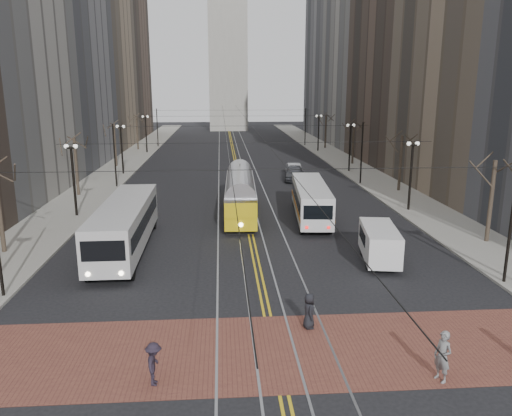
{
  "coord_description": "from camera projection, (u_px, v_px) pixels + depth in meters",
  "views": [
    {
      "loc": [
        -2.0,
        -21.84,
        10.21
      ],
      "look_at": [
        0.08,
        7.71,
        3.0
      ],
      "focal_mm": 35.0,
      "sensor_mm": 36.0,
      "label": 1
    }
  ],
  "objects": [
    {
      "name": "crosswalk_band",
      "position": [
        275.0,
        350.0,
        19.84
      ],
      "size": [
        25.0,
        6.0,
        0.01
      ],
      "primitive_type": "cube",
      "color": "brown",
      "rests_on": "ground"
    },
    {
      "name": "lamp_posts",
      "position": [
        241.0,
        161.0,
        50.92
      ],
      "size": [
        27.6,
        57.2,
        5.6
      ],
      "color": "black",
      "rests_on": "ground"
    },
    {
      "name": "streetcar",
      "position": [
        240.0,
        198.0,
        40.46
      ],
      "size": [
        2.71,
        12.43,
        2.91
      ],
      "primitive_type": "cube",
      "rotation": [
        0.0,
        0.0,
        -0.03
      ],
      "color": "gold",
      "rests_on": "ground"
    },
    {
      "name": "cargo_van",
      "position": [
        379.0,
        245.0,
        29.57
      ],
      "size": [
        2.6,
        5.09,
        2.15
      ],
      "primitive_type": "cube",
      "rotation": [
        0.0,
        0.0,
        -0.15
      ],
      "color": "white",
      "rests_on": "ground"
    },
    {
      "name": "pedestrian_b",
      "position": [
        443.0,
        356.0,
        17.58
      ],
      "size": [
        0.7,
        0.82,
        1.9
      ],
      "primitive_type": "imported",
      "rotation": [
        0.0,
        0.0,
        5.13
      ],
      "color": "gray",
      "rests_on": "crosswalk_band"
    },
    {
      "name": "rear_bus",
      "position": [
        311.0,
        202.0,
        39.32
      ],
      "size": [
        3.25,
        10.94,
        2.81
      ],
      "primitive_type": "cube",
      "rotation": [
        0.0,
        0.0,
        -0.09
      ],
      "color": "silver",
      "rests_on": "ground"
    },
    {
      "name": "sedan_grey",
      "position": [
        294.0,
        173.0,
        55.8
      ],
      "size": [
        2.83,
        5.27,
        1.7
      ],
      "primitive_type": "imported",
      "rotation": [
        0.0,
        0.0,
        -0.17
      ],
      "color": "#404247",
      "rests_on": "ground"
    },
    {
      "name": "sidewalk_left",
      "position": [
        123.0,
        165.0,
        66.29
      ],
      "size": [
        5.0,
        140.0,
        0.15
      ],
      "primitive_type": "cube",
      "color": "gray",
      "rests_on": "ground"
    },
    {
      "name": "sidewalk_right",
      "position": [
        345.0,
        163.0,
        68.34
      ],
      "size": [
        5.0,
        140.0,
        0.15
      ],
      "primitive_type": "cube",
      "color": "gray",
      "rests_on": "ground"
    },
    {
      "name": "building_left_far",
      "position": [
        103.0,
        37.0,
        100.6
      ],
      "size": [
        16.0,
        20.0,
        40.0
      ],
      "primitive_type": "cube",
      "color": "brown",
      "rests_on": "ground"
    },
    {
      "name": "building_left_mid",
      "position": [
        31.0,
        31.0,
        62.54
      ],
      "size": [
        16.0,
        20.0,
        34.0
      ],
      "primitive_type": "cube",
      "color": "slate",
      "rests_on": "ground"
    },
    {
      "name": "ground",
      "position": [
        266.0,
        307.0,
        23.72
      ],
      "size": [
        260.0,
        260.0,
        0.0
      ],
      "primitive_type": "plane",
      "color": "black",
      "rests_on": "ground"
    },
    {
      "name": "streetcar_rails",
      "position": [
        236.0,
        165.0,
        67.33
      ],
      "size": [
        4.8,
        130.0,
        0.02
      ],
      "primitive_type": "cube",
      "color": "gray",
      "rests_on": "ground"
    },
    {
      "name": "centre_lines",
      "position": [
        236.0,
        165.0,
        67.33
      ],
      "size": [
        0.42,
        130.0,
        0.01
      ],
      "primitive_type": "cube",
      "color": "gold",
      "rests_on": "ground"
    },
    {
      "name": "street_trees",
      "position": [
        238.0,
        153.0,
        57.22
      ],
      "size": [
        31.68,
        53.28,
        5.6
      ],
      "color": "#382D23",
      "rests_on": "ground"
    },
    {
      "name": "building_right_far",
      "position": [
        351.0,
        39.0,
        104.09
      ],
      "size": [
        16.0,
        20.0,
        40.0
      ],
      "primitive_type": "cube",
      "color": "slate",
      "rests_on": "ground"
    },
    {
      "name": "transit_bus",
      "position": [
        125.0,
        227.0,
        31.51
      ],
      "size": [
        2.73,
        12.56,
        3.13
      ],
      "primitive_type": "cube",
      "rotation": [
        0.0,
        0.0,
        0.01
      ],
      "color": "#BBBBBB",
      "rests_on": "ground"
    },
    {
      "name": "building_right_mid",
      "position": [
        427.0,
        34.0,
        66.03
      ],
      "size": [
        16.0,
        20.0,
        34.0
      ],
      "primitive_type": "cube",
      "color": "brown",
      "rests_on": "ground"
    },
    {
      "name": "trolley_wires",
      "position": [
        239.0,
        145.0,
        56.59
      ],
      "size": [
        25.96,
        120.0,
        6.6
      ],
      "color": "black",
      "rests_on": "ground"
    },
    {
      "name": "pedestrian_d",
      "position": [
        154.0,
        364.0,
        17.39
      ],
      "size": [
        0.6,
        1.03,
        1.58
      ],
      "primitive_type": "imported",
      "rotation": [
        0.0,
        0.0,
        1.56
      ],
      "color": "black",
      "rests_on": "crosswalk_band"
    },
    {
      "name": "sedan_silver",
      "position": [
        294.0,
        170.0,
        58.97
      ],
      "size": [
        1.54,
        4.25,
        1.4
      ],
      "primitive_type": "imported",
      "rotation": [
        0.0,
        0.0,
        0.01
      ],
      "color": "#A5A7AC",
      "rests_on": "ground"
    },
    {
      "name": "pedestrian_a",
      "position": [
        309.0,
        311.0,
        21.52
      ],
      "size": [
        0.51,
        0.78,
        1.58
      ],
      "primitive_type": "imported",
      "rotation": [
        0.0,
        0.0,
        1.58
      ],
      "color": "black",
      "rests_on": "crosswalk_band"
    }
  ]
}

